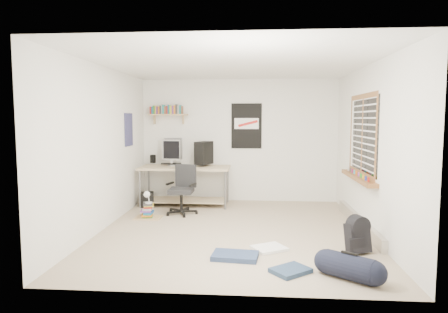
# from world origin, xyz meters

# --- Properties ---
(floor) EXTENTS (4.00, 4.50, 0.01)m
(floor) POSITION_xyz_m (0.00, 0.00, -0.01)
(floor) COLOR gray
(floor) RESTS_ON ground
(ceiling) EXTENTS (4.00, 4.50, 0.01)m
(ceiling) POSITION_xyz_m (0.00, 0.00, 2.50)
(ceiling) COLOR white
(ceiling) RESTS_ON ground
(back_wall) EXTENTS (4.00, 0.01, 2.50)m
(back_wall) POSITION_xyz_m (0.00, 2.25, 1.25)
(back_wall) COLOR silver
(back_wall) RESTS_ON ground
(left_wall) EXTENTS (0.01, 4.50, 2.50)m
(left_wall) POSITION_xyz_m (-2.00, 0.00, 1.25)
(left_wall) COLOR silver
(left_wall) RESTS_ON ground
(right_wall) EXTENTS (0.01, 4.50, 2.50)m
(right_wall) POSITION_xyz_m (2.00, 0.00, 1.25)
(right_wall) COLOR silver
(right_wall) RESTS_ON ground
(desk) EXTENTS (1.77, 0.81, 0.80)m
(desk) POSITION_xyz_m (-1.04, 1.72, 0.36)
(desk) COLOR beige
(desk) RESTS_ON floor
(monitor_left) EXTENTS (0.40, 0.20, 0.43)m
(monitor_left) POSITION_xyz_m (-1.33, 2.00, 1.01)
(monitor_left) COLOR #B5B5BA
(monitor_left) RESTS_ON desk
(monitor_right) EXTENTS (0.37, 0.12, 0.40)m
(monitor_right) POSITION_xyz_m (-1.33, 1.82, 1.00)
(monitor_right) COLOR #949599
(monitor_right) RESTS_ON desk
(pc_tower) EXTENTS (0.35, 0.48, 0.45)m
(pc_tower) POSITION_xyz_m (-0.68, 1.86, 1.02)
(pc_tower) COLOR black
(pc_tower) RESTS_ON desk
(keyboard) EXTENTS (0.42, 0.20, 0.02)m
(keyboard) POSITION_xyz_m (-1.34, 1.82, 0.81)
(keyboard) COLOR black
(keyboard) RESTS_ON desk
(speaker_left) EXTENTS (0.11, 0.11, 0.17)m
(speaker_left) POSITION_xyz_m (-1.75, 2.00, 0.88)
(speaker_left) COLOR black
(speaker_left) RESTS_ON desk
(speaker_right) EXTENTS (0.10, 0.10, 0.19)m
(speaker_right) POSITION_xyz_m (-0.68, 1.96, 0.89)
(speaker_right) COLOR black
(speaker_right) RESTS_ON desk
(office_chair) EXTENTS (0.71, 0.71, 0.88)m
(office_chair) POSITION_xyz_m (-0.98, 0.97, 0.49)
(office_chair) COLOR black
(office_chair) RESTS_ON floor
(wall_shelf) EXTENTS (0.80, 0.22, 0.24)m
(wall_shelf) POSITION_xyz_m (-1.45, 2.14, 1.78)
(wall_shelf) COLOR tan
(wall_shelf) RESTS_ON back_wall
(poster_back_wall) EXTENTS (0.62, 0.03, 0.92)m
(poster_back_wall) POSITION_xyz_m (0.15, 2.23, 1.55)
(poster_back_wall) COLOR black
(poster_back_wall) RESTS_ON back_wall
(poster_left_wall) EXTENTS (0.02, 0.42, 0.60)m
(poster_left_wall) POSITION_xyz_m (-1.99, 1.20, 1.50)
(poster_left_wall) COLOR navy
(poster_left_wall) RESTS_ON left_wall
(window) EXTENTS (0.10, 1.50, 1.26)m
(window) POSITION_xyz_m (1.95, 0.30, 1.45)
(window) COLOR brown
(window) RESTS_ON right_wall
(baseboard_heater) EXTENTS (0.08, 2.50, 0.18)m
(baseboard_heater) POSITION_xyz_m (1.96, 0.30, 0.09)
(baseboard_heater) COLOR #B7B2A8
(baseboard_heater) RESTS_ON floor
(backpack) EXTENTS (0.34, 0.31, 0.37)m
(backpack) POSITION_xyz_m (1.63, -0.92, 0.20)
(backpack) COLOR black
(backpack) RESTS_ON floor
(duffel_bag) EXTENTS (0.38, 0.38, 0.53)m
(duffel_bag) POSITION_xyz_m (1.33, -1.77, 0.14)
(duffel_bag) COLOR black
(duffel_bag) RESTS_ON floor
(tshirt) EXTENTS (0.52, 0.50, 0.04)m
(tshirt) POSITION_xyz_m (0.51, -0.87, 0.02)
(tshirt) COLOR silver
(tshirt) RESTS_ON floor
(jeans_a) EXTENTS (0.59, 0.41, 0.06)m
(jeans_a) POSITION_xyz_m (0.09, -1.22, 0.03)
(jeans_a) COLOR navy
(jeans_a) RESTS_ON floor
(jeans_b) EXTENTS (0.50, 0.49, 0.05)m
(jeans_b) POSITION_xyz_m (0.72, -1.63, 0.03)
(jeans_b) COLOR #22344D
(jeans_b) RESTS_ON floor
(book_stack) EXTENTS (0.47, 0.40, 0.28)m
(book_stack) POSITION_xyz_m (-1.50, 0.64, 0.15)
(book_stack) COLOR brown
(book_stack) RESTS_ON floor
(desk_lamp) EXTENTS (0.12, 0.20, 0.20)m
(desk_lamp) POSITION_xyz_m (-1.48, 0.62, 0.38)
(desk_lamp) COLOR silver
(desk_lamp) RESTS_ON book_stack
(subwoofer) EXTENTS (0.30, 0.30, 0.28)m
(subwoofer) POSITION_xyz_m (-1.75, 1.52, 0.14)
(subwoofer) COLOR black
(subwoofer) RESTS_ON floor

